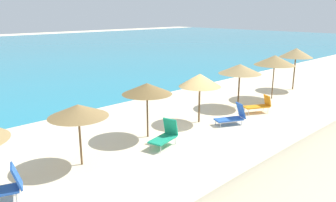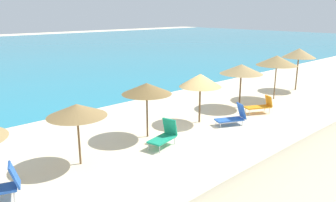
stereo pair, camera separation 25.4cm
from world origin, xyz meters
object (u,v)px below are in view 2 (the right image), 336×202
(beach_umbrella_3, at_px, (147,89))
(beach_umbrella_4, at_px, (200,80))
(lounge_chair_0, at_px, (261,106))
(lounge_chair_4, at_px, (165,135))
(beach_umbrella_2, at_px, (77,110))
(beach_umbrella_6, at_px, (277,60))
(beach_umbrella_7, at_px, (299,53))
(lounge_chair_3, at_px, (0,186))
(lounge_chair_2, at_px, (233,117))
(beach_umbrella_5, at_px, (241,69))

(beach_umbrella_3, xyz_separation_m, beach_umbrella_4, (3.26, -0.24, -0.05))
(beach_umbrella_3, height_order, lounge_chair_0, beach_umbrella_3)
(beach_umbrella_4, height_order, lounge_chair_4, beach_umbrella_4)
(beach_umbrella_2, bearing_deg, beach_umbrella_6, 0.34)
(beach_umbrella_7, xyz_separation_m, lounge_chair_3, (-20.49, -1.04, -2.17))
(beach_umbrella_3, bearing_deg, beach_umbrella_7, -0.31)
(beach_umbrella_2, xyz_separation_m, lounge_chair_4, (3.48, -0.84, -1.62))
(beach_umbrella_2, xyz_separation_m, beach_umbrella_4, (6.88, 0.23, 0.10))
(beach_umbrella_2, distance_m, lounge_chair_3, 3.45)
(lounge_chair_2, xyz_separation_m, lounge_chair_4, (-4.34, 0.34, 0.06))
(beach_umbrella_2, xyz_separation_m, beach_umbrella_5, (10.71, 0.48, 0.20))
(beach_umbrella_4, relative_size, beach_umbrella_6, 0.89)
(beach_umbrella_3, distance_m, beach_umbrella_4, 3.27)
(lounge_chair_0, bearing_deg, beach_umbrella_5, 20.84)
(beach_umbrella_2, distance_m, beach_umbrella_4, 6.89)
(lounge_chair_2, height_order, lounge_chair_3, lounge_chair_3)
(lounge_chair_0, relative_size, lounge_chair_3, 1.01)
(beach_umbrella_5, height_order, lounge_chair_2, beach_umbrella_5)
(beach_umbrella_6, xyz_separation_m, lounge_chair_0, (-3.41, -1.13, -2.07))
(lounge_chair_4, bearing_deg, beach_umbrella_3, -18.82)
(beach_umbrella_2, height_order, beach_umbrella_6, beach_umbrella_6)
(beach_umbrella_7, xyz_separation_m, lounge_chair_0, (-6.96, -1.44, -2.22))
(beach_umbrella_3, bearing_deg, beach_umbrella_6, -2.15)
(beach_umbrella_6, bearing_deg, lounge_chair_4, -174.94)
(beach_umbrella_5, bearing_deg, beach_umbrella_4, -176.34)
(beach_umbrella_3, relative_size, lounge_chair_4, 1.69)
(beach_umbrella_6, xyz_separation_m, lounge_chair_2, (-6.12, -1.27, -2.11))
(lounge_chair_0, bearing_deg, beach_umbrella_6, -44.54)
(beach_umbrella_5, relative_size, beach_umbrella_7, 0.86)
(lounge_chair_3, bearing_deg, beach_umbrella_6, -67.88)
(lounge_chair_0, xyz_separation_m, lounge_chair_2, (-2.71, -0.14, -0.03))
(beach_umbrella_6, relative_size, lounge_chair_4, 1.92)
(lounge_chair_2, relative_size, lounge_chair_4, 1.10)
(beach_umbrella_5, xyz_separation_m, lounge_chair_0, (-0.17, -1.52, -1.84))
(beach_umbrella_7, bearing_deg, beach_umbrella_2, -178.71)
(lounge_chair_4, bearing_deg, beach_umbrella_2, 63.61)
(beach_umbrella_2, distance_m, lounge_chair_0, 10.72)
(beach_umbrella_2, height_order, beach_umbrella_5, beach_umbrella_5)
(lounge_chair_0, xyz_separation_m, lounge_chair_4, (-7.05, 0.20, 0.03))
(beach_umbrella_5, height_order, lounge_chair_3, beach_umbrella_5)
(beach_umbrella_4, xyz_separation_m, lounge_chair_4, (-3.40, -1.08, -1.72))
(beach_umbrella_5, height_order, beach_umbrella_7, beach_umbrella_7)
(beach_umbrella_2, xyz_separation_m, lounge_chair_0, (10.54, -1.04, -1.64))
(beach_umbrella_5, relative_size, lounge_chair_3, 1.64)
(lounge_chair_0, bearing_deg, beach_umbrella_7, -51.17)
(beach_umbrella_5, distance_m, lounge_chair_2, 3.82)
(beach_umbrella_4, height_order, beach_umbrella_7, beach_umbrella_7)
(beach_umbrella_5, relative_size, lounge_chair_2, 1.58)
(beach_umbrella_4, xyz_separation_m, lounge_chair_3, (-9.87, -0.87, -1.70))
(lounge_chair_2, xyz_separation_m, lounge_chair_3, (-10.81, 0.54, 0.08))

